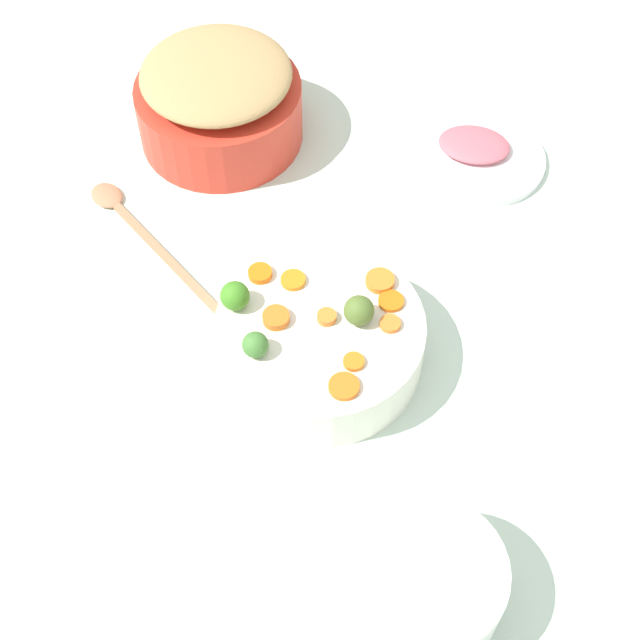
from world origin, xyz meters
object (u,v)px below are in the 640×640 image
metal_pot (220,112)px  ham_plate (482,159)px  wooden_spoon (132,222)px  casserole_dish (424,585)px  serving_bowl_carrots (320,342)px

metal_pot → ham_plate: (-0.42, 0.02, -0.04)m
metal_pot → wooden_spoon: size_ratio=1.07×
wooden_spoon → casserole_dish: casserole_dish is taller
metal_pot → ham_plate: size_ratio=1.31×
serving_bowl_carrots → ham_plate: serving_bowl_carrots is taller
metal_pot → casserole_dish: metal_pot is taller
casserole_dish → ham_plate: size_ratio=0.90×
serving_bowl_carrots → ham_plate: (-0.23, -0.40, -0.03)m
wooden_spoon → ham_plate: 0.56m
serving_bowl_carrots → wooden_spoon: size_ratio=1.13×
ham_plate → casserole_dish: bearing=83.6°
metal_pot → ham_plate: 0.43m
metal_pot → ham_plate: bearing=176.8°
casserole_dish → serving_bowl_carrots: bearing=-65.9°
wooden_spoon → ham_plate: bearing=-161.4°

